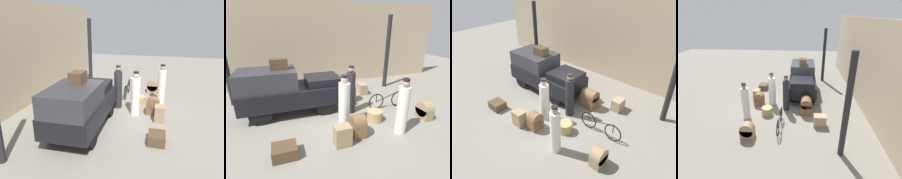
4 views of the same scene
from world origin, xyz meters
TOP-DOWN VIEW (x-y plane):
  - ground_plane at (0.00, 0.00)m, footprint 30.00×30.00m
  - station_building_facade at (0.00, 4.08)m, footprint 16.00×0.15m
  - canopy_pillar_left at (-3.88, 2.32)m, footprint 0.21×0.21m
  - canopy_pillar_right at (3.69, 2.32)m, footprint 0.21×0.21m
  - truck at (-1.64, 0.84)m, footprint 3.73×1.58m
  - bicycle at (2.27, -0.10)m, footprint 1.73×0.04m
  - wicker_basket at (1.23, -0.87)m, footprint 0.55×0.55m
  - porter_standing_middle at (0.07, -0.80)m, footprint 0.38×0.38m
  - porter_lifting_near_truck at (1.62, -1.78)m, footprint 0.35×0.35m
  - porter_with_bicycle at (0.66, 0.04)m, footprint 0.34×0.34m
  - suitcase_tan_flat at (1.98, 1.69)m, footprint 0.39×0.55m
  - trunk_umber_medium at (0.26, -1.50)m, footprint 0.40×0.53m
  - trunk_large_brown at (-1.94, -1.75)m, footprint 0.64×0.54m
  - suitcase_black_upright at (-0.34, -1.78)m, footprint 0.47×0.36m
  - suitcase_small_leather at (3.04, -1.32)m, footprint 0.36×0.56m
  - trunk_wicker_pale at (0.94, 1.07)m, footprint 0.63×0.54m
  - trunk_on_truck_roof at (-1.84, 0.84)m, footprint 0.61×0.42m

SIDE VIEW (x-z plane):
  - ground_plane at x=0.00m, z-range 0.00..0.00m
  - trunk_large_brown at x=-1.94m, z-range 0.00..0.33m
  - wicker_basket at x=1.23m, z-range 0.00..0.38m
  - suitcase_tan_flat at x=1.98m, z-range 0.00..0.51m
  - suitcase_black_upright at x=-0.34m, z-range 0.00..0.62m
  - suitcase_small_leather at x=3.04m, z-range -0.02..0.64m
  - trunk_umber_medium at x=0.26m, z-range -0.01..0.70m
  - bicycle at x=2.27m, z-range -0.01..0.71m
  - trunk_wicker_pale at x=0.94m, z-range 0.00..0.84m
  - porter_standing_middle at x=0.07m, z-range -0.07..1.73m
  - porter_lifting_near_truck at x=1.62m, z-range -0.07..1.74m
  - porter_with_bicycle at x=0.66m, z-range -0.07..1.81m
  - truck at x=-1.64m, z-range 0.08..1.84m
  - canopy_pillar_left at x=-3.88m, z-range 0.00..3.75m
  - canopy_pillar_right at x=3.69m, z-range 0.00..3.75m
  - trunk_on_truck_roof at x=-1.84m, z-range 1.76..2.14m
  - station_building_facade at x=0.00m, z-range 0.00..4.50m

